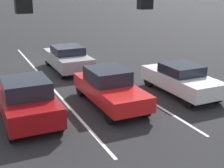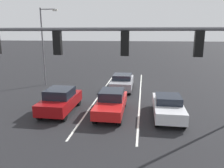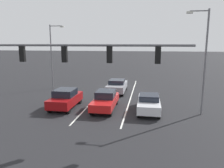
% 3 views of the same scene
% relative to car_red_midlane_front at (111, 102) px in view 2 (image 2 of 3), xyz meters
% --- Properties ---
extents(ground_plane, '(240.00, 240.00, 0.00)m').
position_rel_car_red_midlane_front_xyz_m(ground_plane, '(-0.08, -8.31, -0.80)').
color(ground_plane, black).
extents(lane_stripe_left_divider, '(0.12, 18.54, 0.01)m').
position_rel_car_red_midlane_front_xyz_m(lane_stripe_left_divider, '(-1.85, -5.05, -0.80)').
color(lane_stripe_left_divider, silver).
rests_on(lane_stripe_left_divider, ground_plane).
extents(lane_stripe_center_divider, '(0.12, 18.54, 0.01)m').
position_rel_car_red_midlane_front_xyz_m(lane_stripe_center_divider, '(1.69, -5.05, -0.80)').
color(lane_stripe_center_divider, silver).
rests_on(lane_stripe_center_divider, ground_plane).
extents(car_red_midlane_front, '(1.76, 4.62, 1.58)m').
position_rel_car_red_midlane_front_xyz_m(car_red_midlane_front, '(0.00, 0.00, 0.00)').
color(car_red_midlane_front, red).
rests_on(car_red_midlane_front, ground_plane).
extents(car_silver_leftlane_front, '(1.78, 4.43, 1.45)m').
position_rel_car_red_midlane_front_xyz_m(car_silver_leftlane_front, '(-3.69, 0.11, -0.05)').
color(car_silver_leftlane_front, silver).
rests_on(car_silver_leftlane_front, ground_plane).
extents(car_maroon_rightlane_front, '(1.90, 4.15, 1.65)m').
position_rel_car_red_midlane_front_xyz_m(car_maroon_rightlane_front, '(3.53, 0.17, 0.03)').
color(car_maroon_rightlane_front, maroon).
rests_on(car_maroon_rightlane_front, ground_plane).
extents(car_gray_midlane_second, '(1.93, 4.52, 1.51)m').
position_rel_car_red_midlane_front_xyz_m(car_gray_midlane_second, '(-0.10, -6.41, -0.03)').
color(car_gray_midlane_second, gray).
rests_on(car_gray_midlane_second, ground_plane).
extents(traffic_signal_gantry, '(12.69, 0.37, 6.02)m').
position_rel_car_red_midlane_front_xyz_m(traffic_signal_gantry, '(1.97, 5.20, 3.75)').
color(traffic_signal_gantry, slate).
rests_on(traffic_signal_gantry, ground_plane).
extents(street_lamp_right_shoulder, '(1.80, 0.24, 7.71)m').
position_rel_car_red_midlane_front_xyz_m(street_lamp_right_shoulder, '(7.86, -7.25, 3.64)').
color(street_lamp_right_shoulder, slate).
rests_on(street_lamp_right_shoulder, ground_plane).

